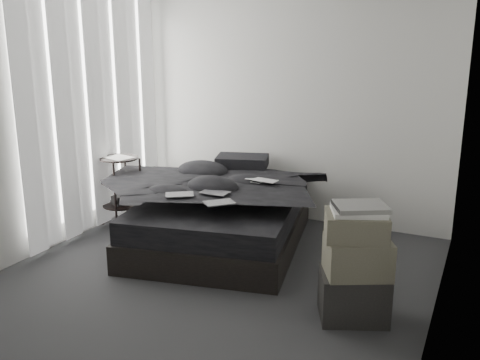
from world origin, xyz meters
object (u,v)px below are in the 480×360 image
at_px(bed, 222,230).
at_px(laptop, 259,175).
at_px(side_stand, 121,192).
at_px(box_lower, 353,296).

bearing_deg(bed, laptop, 7.50).
xyz_separation_m(side_stand, box_lower, (2.82, -0.92, -0.20)).
height_order(laptop, side_stand, side_stand).
height_order(side_stand, box_lower, side_stand).
bearing_deg(laptop, side_stand, -169.08).
bearing_deg(box_lower, laptop, 139.46).
distance_m(side_stand, box_lower, 2.97).
xyz_separation_m(bed, laptop, (0.35, 0.12, 0.59)).
distance_m(laptop, side_stand, 1.65).
bearing_deg(bed, side_stand, 168.64).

